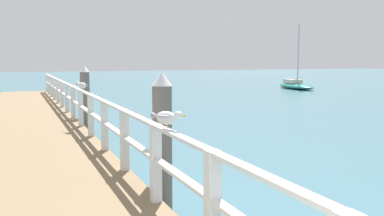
# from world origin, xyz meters

# --- Properties ---
(pier_deck) EXTENTS (2.37, 23.82, 0.49)m
(pier_deck) POSITION_xyz_m (0.00, 11.91, 0.24)
(pier_deck) COLOR #846B4C
(pier_deck) RESTS_ON ground_plane
(pier_railing) EXTENTS (0.12, 22.34, 0.96)m
(pier_railing) POSITION_xyz_m (1.11, 11.91, 1.08)
(pier_railing) COLOR silver
(pier_railing) RESTS_ON pier_deck
(dock_piling_near) EXTENTS (0.29, 0.29, 2.04)m
(dock_piling_near) POSITION_xyz_m (1.49, 4.84, 1.03)
(dock_piling_near) COLOR #6B6056
(dock_piling_near) RESTS_ON ground_plane
(dock_piling_far) EXTENTS (0.29, 0.29, 2.04)m
(dock_piling_far) POSITION_xyz_m (1.49, 12.06, 1.03)
(dock_piling_far) COLOR #6B6056
(dock_piling_far) RESTS_ON ground_plane
(seagull_foreground) EXTENTS (0.26, 0.44, 0.21)m
(seagull_foreground) POSITION_xyz_m (1.11, 3.57, 1.58)
(seagull_foreground) COLOR white
(seagull_foreground) RESTS_ON pier_railing
(seagull_background) EXTENTS (0.27, 0.44, 0.21)m
(seagull_background) POSITION_xyz_m (1.10, 9.94, 1.58)
(seagull_background) COLOR white
(seagull_background) RESTS_ON pier_railing
(boat_0) EXTENTS (2.15, 4.68, 4.79)m
(boat_0) POSITION_xyz_m (19.11, 25.41, 0.28)
(boat_0) COLOR #197266
(boat_0) RESTS_ON ground_plane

